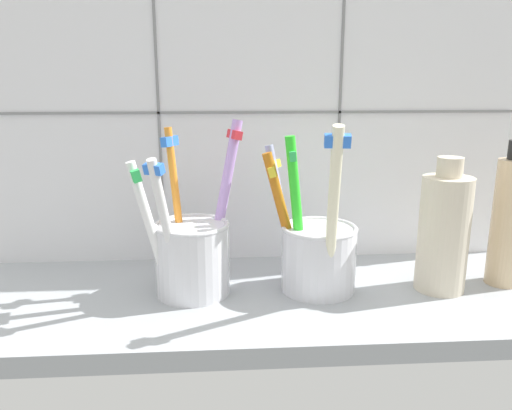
{
  "coord_description": "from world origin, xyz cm",
  "views": [
    {
      "loc": [
        -3.35,
        -48.61,
        24.06
      ],
      "look_at": [
        0.0,
        0.8,
        11.44
      ],
      "focal_mm": 35.1,
      "sensor_mm": 36.0,
      "label": 1
    }
  ],
  "objects_px": {
    "toothbrush_cup_right": "(316,251)",
    "soap_bottle": "(509,220)",
    "ceramic_vase": "(445,232)",
    "toothbrush_cup_left": "(192,252)"
  },
  "relations": [
    {
      "from": "ceramic_vase",
      "to": "toothbrush_cup_right",
      "type": "bearing_deg",
      "value": 176.07
    },
    {
      "from": "toothbrush_cup_left",
      "to": "soap_bottle",
      "type": "relative_size",
      "value": 1.14
    },
    {
      "from": "ceramic_vase",
      "to": "soap_bottle",
      "type": "distance_m",
      "value": 0.08
    },
    {
      "from": "soap_bottle",
      "to": "toothbrush_cup_right",
      "type": "bearing_deg",
      "value": -178.98
    },
    {
      "from": "toothbrush_cup_left",
      "to": "soap_bottle",
      "type": "bearing_deg",
      "value": 0.4
    },
    {
      "from": "toothbrush_cup_right",
      "to": "soap_bottle",
      "type": "xyz_separation_m",
      "value": [
        0.21,
        0.0,
        0.03
      ]
    },
    {
      "from": "toothbrush_cup_right",
      "to": "ceramic_vase",
      "type": "distance_m",
      "value": 0.14
    },
    {
      "from": "ceramic_vase",
      "to": "soap_bottle",
      "type": "xyz_separation_m",
      "value": [
        0.08,
        0.01,
        0.01
      ]
    },
    {
      "from": "toothbrush_cup_right",
      "to": "soap_bottle",
      "type": "relative_size",
      "value": 1.16
    },
    {
      "from": "ceramic_vase",
      "to": "soap_bottle",
      "type": "height_order",
      "value": "soap_bottle"
    }
  ]
}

